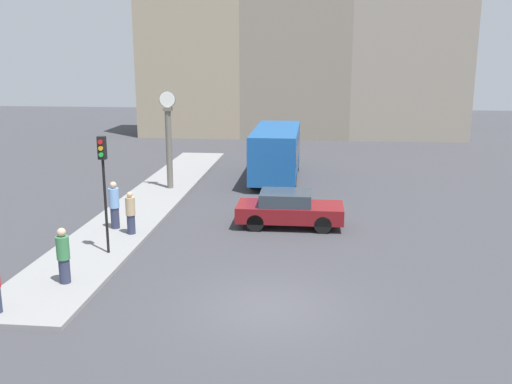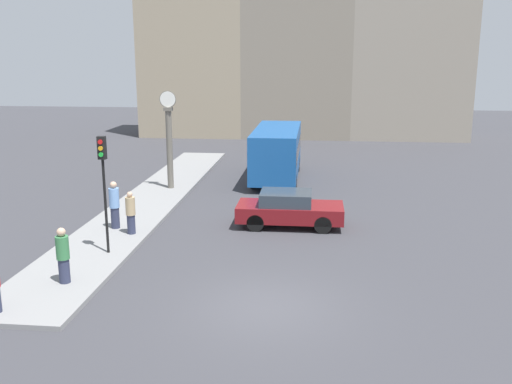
{
  "view_description": "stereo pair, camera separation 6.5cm",
  "coord_description": "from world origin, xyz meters",
  "px_view_note": "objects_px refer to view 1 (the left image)",
  "views": [
    {
      "loc": [
        1.19,
        -14.43,
        6.71
      ],
      "look_at": [
        -0.91,
        6.22,
        1.74
      ],
      "focal_mm": 40.0,
      "sensor_mm": 36.0,
      "label": 1
    },
    {
      "loc": [
        1.25,
        -14.42,
        6.71
      ],
      "look_at": [
        -0.91,
        6.22,
        1.74
      ],
      "focal_mm": 40.0,
      "sensor_mm": 36.0,
      "label": 2
    }
  ],
  "objects_px": {
    "pedestrian_blue_stripe": "(114,205)",
    "pedestrian_green_hoodie": "(63,256)",
    "street_clock": "(169,141)",
    "traffic_light_near": "(103,171)",
    "pedestrian_tan_coat": "(131,213)",
    "sedan_car": "(289,209)",
    "bus_distant": "(276,150)"
  },
  "relations": [
    {
      "from": "bus_distant",
      "to": "pedestrian_green_hoodie",
      "type": "height_order",
      "value": "bus_distant"
    },
    {
      "from": "bus_distant",
      "to": "pedestrian_green_hoodie",
      "type": "bearing_deg",
      "value": -108.14
    },
    {
      "from": "pedestrian_green_hoodie",
      "to": "bus_distant",
      "type": "bearing_deg",
      "value": 71.86
    },
    {
      "from": "sedan_car",
      "to": "pedestrian_green_hoodie",
      "type": "relative_size",
      "value": 2.5
    },
    {
      "from": "sedan_car",
      "to": "pedestrian_tan_coat",
      "type": "distance_m",
      "value": 6.21
    },
    {
      "from": "pedestrian_blue_stripe",
      "to": "pedestrian_green_hoodie",
      "type": "distance_m",
      "value": 5.51
    },
    {
      "from": "traffic_light_near",
      "to": "pedestrian_tan_coat",
      "type": "bearing_deg",
      "value": 86.78
    },
    {
      "from": "street_clock",
      "to": "pedestrian_green_hoodie",
      "type": "distance_m",
      "value": 12.64
    },
    {
      "from": "bus_distant",
      "to": "pedestrian_green_hoodie",
      "type": "xyz_separation_m",
      "value": [
        -5.2,
        -15.88,
        -0.62
      ]
    },
    {
      "from": "sedan_car",
      "to": "traffic_light_near",
      "type": "distance_m",
      "value": 7.66
    },
    {
      "from": "traffic_light_near",
      "to": "pedestrian_green_hoodie",
      "type": "xyz_separation_m",
      "value": [
        -0.34,
        -2.7,
        -2.01
      ]
    },
    {
      "from": "sedan_car",
      "to": "street_clock",
      "type": "bearing_deg",
      "value": 138.19
    },
    {
      "from": "traffic_light_near",
      "to": "pedestrian_tan_coat",
      "type": "distance_m",
      "value": 2.97
    },
    {
      "from": "street_clock",
      "to": "pedestrian_tan_coat",
      "type": "height_order",
      "value": "street_clock"
    },
    {
      "from": "street_clock",
      "to": "bus_distant",
      "type": "bearing_deg",
      "value": 32.85
    },
    {
      "from": "pedestrian_blue_stripe",
      "to": "pedestrian_tan_coat",
      "type": "relative_size",
      "value": 1.14
    },
    {
      "from": "sedan_car",
      "to": "traffic_light_near",
      "type": "bearing_deg",
      "value": -144.9
    },
    {
      "from": "sedan_car",
      "to": "pedestrian_green_hoodie",
      "type": "distance_m",
      "value": 9.37
    },
    {
      "from": "sedan_car",
      "to": "pedestrian_blue_stripe",
      "type": "bearing_deg",
      "value": -168.1
    },
    {
      "from": "bus_distant",
      "to": "traffic_light_near",
      "type": "bearing_deg",
      "value": -110.27
    },
    {
      "from": "street_clock",
      "to": "pedestrian_blue_stripe",
      "type": "relative_size",
      "value": 2.63
    },
    {
      "from": "street_clock",
      "to": "traffic_light_near",
      "type": "bearing_deg",
      "value": -88.18
    },
    {
      "from": "bus_distant",
      "to": "pedestrian_tan_coat",
      "type": "relative_size",
      "value": 4.69
    },
    {
      "from": "pedestrian_tan_coat",
      "to": "traffic_light_near",
      "type": "bearing_deg",
      "value": -93.22
    },
    {
      "from": "pedestrian_blue_stripe",
      "to": "pedestrian_green_hoodie",
      "type": "xyz_separation_m",
      "value": [
        0.39,
        -5.49,
        -0.09
      ]
    },
    {
      "from": "bus_distant",
      "to": "street_clock",
      "type": "relative_size",
      "value": 1.57
    },
    {
      "from": "street_clock",
      "to": "pedestrian_blue_stripe",
      "type": "distance_m",
      "value": 7.21
    },
    {
      "from": "pedestrian_green_hoodie",
      "to": "pedestrian_tan_coat",
      "type": "bearing_deg",
      "value": 84.6
    },
    {
      "from": "pedestrian_green_hoodie",
      "to": "pedestrian_blue_stripe",
      "type": "bearing_deg",
      "value": 94.02
    },
    {
      "from": "bus_distant",
      "to": "traffic_light_near",
      "type": "relative_size",
      "value": 1.91
    },
    {
      "from": "traffic_light_near",
      "to": "pedestrian_blue_stripe",
      "type": "relative_size",
      "value": 2.15
    },
    {
      "from": "traffic_light_near",
      "to": "pedestrian_blue_stripe",
      "type": "distance_m",
      "value": 3.47
    }
  ]
}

